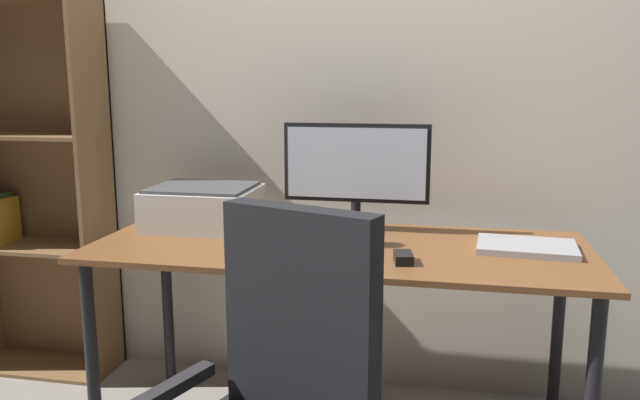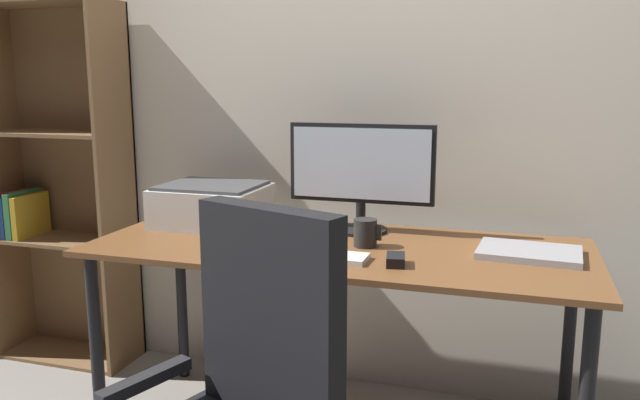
{
  "view_description": "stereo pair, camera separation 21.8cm",
  "coord_description": "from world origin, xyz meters",
  "px_view_note": "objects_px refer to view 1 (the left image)",
  "views": [
    {
      "loc": [
        0.36,
        -2.09,
        1.3
      ],
      "look_at": [
        -0.07,
        0.01,
        0.89
      ],
      "focal_mm": 35.37,
      "sensor_mm": 36.0,
      "label": 1
    },
    {
      "loc": [
        0.57,
        -2.03,
        1.3
      ],
      "look_at": [
        -0.07,
        0.01,
        0.89
      ],
      "focal_mm": 35.37,
      "sensor_mm": 36.0,
      "label": 2
    }
  ],
  "objects_px": {
    "desk": "(339,266)",
    "mouse": "(403,258)",
    "keyboard": "(330,256)",
    "printer": "(203,207)",
    "monitor": "(356,170)",
    "laptop": "(527,247)",
    "bookshelf": "(32,194)",
    "coffee_mug": "(367,232)"
  },
  "relations": [
    {
      "from": "desk",
      "to": "keyboard",
      "type": "bearing_deg",
      "value": -88.9
    },
    {
      "from": "monitor",
      "to": "coffee_mug",
      "type": "bearing_deg",
      "value": -71.8
    },
    {
      "from": "desk",
      "to": "bookshelf",
      "type": "bearing_deg",
      "value": 166.27
    },
    {
      "from": "monitor",
      "to": "laptop",
      "type": "xyz_separation_m",
      "value": [
        0.6,
        -0.16,
        -0.22
      ]
    },
    {
      "from": "monitor",
      "to": "printer",
      "type": "bearing_deg",
      "value": -174.34
    },
    {
      "from": "bookshelf",
      "to": "coffee_mug",
      "type": "bearing_deg",
      "value": -12.71
    },
    {
      "from": "mouse",
      "to": "laptop",
      "type": "bearing_deg",
      "value": 20.68
    },
    {
      "from": "laptop",
      "to": "printer",
      "type": "bearing_deg",
      "value": 179.25
    },
    {
      "from": "mouse",
      "to": "coffee_mug",
      "type": "relative_size",
      "value": 1.0
    },
    {
      "from": "printer",
      "to": "bookshelf",
      "type": "xyz_separation_m",
      "value": [
        -0.88,
        0.2,
        -0.02
      ]
    },
    {
      "from": "laptop",
      "to": "bookshelf",
      "type": "bearing_deg",
      "value": 176.02
    },
    {
      "from": "monitor",
      "to": "keyboard",
      "type": "height_order",
      "value": "monitor"
    },
    {
      "from": "monitor",
      "to": "bookshelf",
      "type": "relative_size",
      "value": 0.33
    },
    {
      "from": "monitor",
      "to": "mouse",
      "type": "xyz_separation_m",
      "value": [
        0.21,
        -0.4,
        -0.22
      ]
    },
    {
      "from": "desk",
      "to": "mouse",
      "type": "height_order",
      "value": "mouse"
    },
    {
      "from": "desk",
      "to": "mouse",
      "type": "xyz_separation_m",
      "value": [
        0.24,
        -0.18,
        0.1
      ]
    },
    {
      "from": "keyboard",
      "to": "bookshelf",
      "type": "relative_size",
      "value": 0.18
    },
    {
      "from": "coffee_mug",
      "to": "printer",
      "type": "height_order",
      "value": "printer"
    },
    {
      "from": "keyboard",
      "to": "printer",
      "type": "height_order",
      "value": "printer"
    },
    {
      "from": "mouse",
      "to": "printer",
      "type": "height_order",
      "value": "printer"
    },
    {
      "from": "monitor",
      "to": "mouse",
      "type": "bearing_deg",
      "value": -62.32
    },
    {
      "from": "monitor",
      "to": "coffee_mug",
      "type": "height_order",
      "value": "monitor"
    },
    {
      "from": "laptop",
      "to": "bookshelf",
      "type": "distance_m",
      "value": 2.09
    },
    {
      "from": "desk",
      "to": "bookshelf",
      "type": "relative_size",
      "value": 1.04
    },
    {
      "from": "mouse",
      "to": "printer",
      "type": "bearing_deg",
      "value": 147.0
    },
    {
      "from": "keyboard",
      "to": "mouse",
      "type": "bearing_deg",
      "value": 1.08
    },
    {
      "from": "mouse",
      "to": "printer",
      "type": "relative_size",
      "value": 0.24
    },
    {
      "from": "monitor",
      "to": "laptop",
      "type": "distance_m",
      "value": 0.66
    },
    {
      "from": "desk",
      "to": "printer",
      "type": "distance_m",
      "value": 0.6
    },
    {
      "from": "bookshelf",
      "to": "laptop",
      "type": "bearing_deg",
      "value": -8.31
    },
    {
      "from": "monitor",
      "to": "mouse",
      "type": "relative_size",
      "value": 5.67
    },
    {
      "from": "coffee_mug",
      "to": "laptop",
      "type": "distance_m",
      "value": 0.54
    },
    {
      "from": "monitor",
      "to": "laptop",
      "type": "relative_size",
      "value": 1.7
    },
    {
      "from": "keyboard",
      "to": "laptop",
      "type": "relative_size",
      "value": 0.91
    },
    {
      "from": "mouse",
      "to": "coffee_mug",
      "type": "distance_m",
      "value": 0.24
    },
    {
      "from": "desk",
      "to": "printer",
      "type": "height_order",
      "value": "printer"
    },
    {
      "from": "keyboard",
      "to": "printer",
      "type": "bearing_deg",
      "value": 149.5
    },
    {
      "from": "laptop",
      "to": "printer",
      "type": "distance_m",
      "value": 1.19
    },
    {
      "from": "desk",
      "to": "mouse",
      "type": "relative_size",
      "value": 17.76
    },
    {
      "from": "bookshelf",
      "to": "printer",
      "type": "bearing_deg",
      "value": -12.56
    },
    {
      "from": "printer",
      "to": "bookshelf",
      "type": "relative_size",
      "value": 0.24
    },
    {
      "from": "mouse",
      "to": "printer",
      "type": "xyz_separation_m",
      "value": [
        -0.79,
        0.34,
        0.06
      ]
    }
  ]
}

